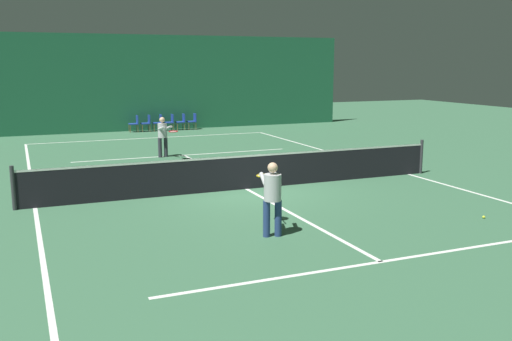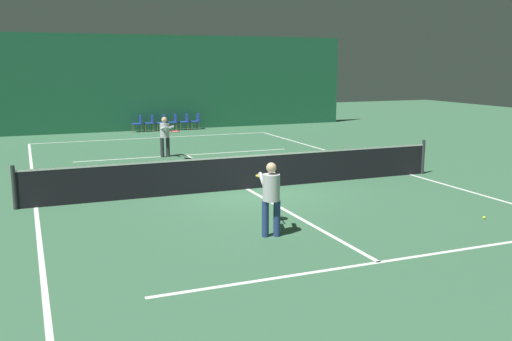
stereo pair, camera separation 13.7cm
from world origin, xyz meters
The scene contains 18 objects.
ground_plane centered at (0.00, 0.00, 0.00)m, with size 60.00×60.00×0.00m, color #386647.
backdrop_curtain centered at (0.00, 15.08, 2.43)m, with size 23.00×0.12×4.87m.
court_line_baseline_far centered at (0.00, 11.90, 0.00)m, with size 11.00×0.10×0.00m.
court_line_service_far centered at (0.00, 6.40, 0.00)m, with size 8.25×0.10×0.00m.
court_line_service_near centered at (0.00, -6.40, 0.00)m, with size 8.25×0.10×0.00m.
court_line_sideline_left centered at (-5.50, 0.00, 0.00)m, with size 0.10×23.80×0.00m.
court_line_sideline_right centered at (5.50, 0.00, 0.00)m, with size 0.10×23.80×0.00m.
court_line_centre centered at (0.00, 0.00, 0.00)m, with size 0.10×12.80×0.00m.
tennis_net centered at (0.00, 0.00, 0.51)m, with size 12.00×0.10×1.07m.
player_near centered at (-1.14, -4.24, 0.88)m, with size 0.62×1.33×1.52m.
player_far centered at (-0.82, 6.25, 0.87)m, with size 0.57×1.31×1.49m.
courtside_chair_0 centered at (-0.28, 14.53, 0.49)m, with size 0.44×0.44×0.84m.
courtside_chair_1 centered at (0.33, 14.53, 0.49)m, with size 0.44×0.44×0.84m.
courtside_chair_2 centered at (0.93, 14.53, 0.49)m, with size 0.44×0.44×0.84m.
courtside_chair_3 centered at (1.54, 14.53, 0.49)m, with size 0.44×0.44×0.84m.
courtside_chair_4 centered at (2.15, 14.53, 0.49)m, with size 0.44×0.44×0.84m.
courtside_chair_5 centered at (2.76, 14.53, 0.49)m, with size 0.44×0.44×0.84m.
tennis_ball centered at (3.80, -4.90, 0.03)m, with size 0.07×0.07×0.07m.
Camera 2 is at (-5.60, -14.42, 3.45)m, focal length 40.00 mm.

